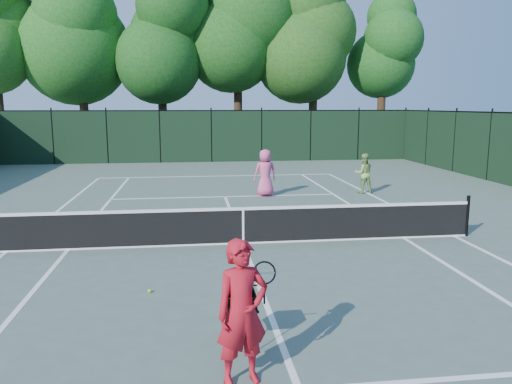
{
  "coord_description": "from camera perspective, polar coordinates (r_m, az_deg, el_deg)",
  "views": [
    {
      "loc": [
        -1.21,
        -11.71,
        3.33
      ],
      "look_at": [
        0.45,
        1.0,
        1.1
      ],
      "focal_mm": 35.0,
      "sensor_mm": 36.0,
      "label": 1
    }
  ],
  "objects": [
    {
      "name": "ground",
      "position": [
        12.23,
        -1.48,
        -5.93
      ],
      "size": [
        90.0,
        90.0,
        0.0
      ],
      "primitive_type": "plane",
      "color": "#4D5E54",
      "rests_on": "ground"
    },
    {
      "name": "sideline_doubles_left",
      "position": [
        12.9,
        -26.65,
        -6.15
      ],
      "size": [
        0.1,
        23.77,
        0.01
      ],
      "primitive_type": "cube",
      "color": "white",
      "rests_on": "ground"
    },
    {
      "name": "sideline_doubles_right",
      "position": [
        13.89,
        21.73,
        -4.7
      ],
      "size": [
        0.1,
        23.77,
        0.01
      ],
      "primitive_type": "cube",
      "color": "white",
      "rests_on": "ground"
    },
    {
      "name": "sideline_singles_left",
      "position": [
        12.51,
        -20.69,
        -6.2
      ],
      "size": [
        0.1,
        23.77,
        0.01
      ],
      "primitive_type": "cube",
      "color": "white",
      "rests_on": "ground"
    },
    {
      "name": "sideline_singles_right",
      "position": [
        13.29,
        16.54,
        -5.05
      ],
      "size": [
        0.1,
        23.77,
        0.01
      ],
      "primitive_type": "cube",
      "color": "white",
      "rests_on": "ground"
    },
    {
      "name": "baseline_far",
      "position": [
        23.86,
        -4.45,
        1.83
      ],
      "size": [
        10.97,
        0.1,
        0.01
      ],
      "primitive_type": "cube",
      "color": "white",
      "rests_on": "ground"
    },
    {
      "name": "service_line_far",
      "position": [
        18.45,
        -3.55,
        -0.53
      ],
      "size": [
        8.23,
        0.1,
        0.01
      ],
      "primitive_type": "cube",
      "color": "white",
      "rests_on": "ground"
    },
    {
      "name": "center_service_line",
      "position": [
        12.23,
        -1.48,
        -5.92
      ],
      "size": [
        0.1,
        12.8,
        0.01
      ],
      "primitive_type": "cube",
      "color": "white",
      "rests_on": "ground"
    },
    {
      "name": "tennis_net",
      "position": [
        12.11,
        -1.49,
        -3.76
      ],
      "size": [
        11.69,
        0.09,
        1.06
      ],
      "color": "black",
      "rests_on": "ground"
    },
    {
      "name": "fence_far",
      "position": [
        29.79,
        -5.11,
        6.32
      ],
      "size": [
        24.0,
        0.05,
        3.0
      ],
      "primitive_type": "cube",
      "color": "black",
      "rests_on": "ground"
    },
    {
      "name": "tree_1",
      "position": [
        34.8,
        -19.6,
        18.2
      ],
      "size": [
        6.8,
        6.8,
        13.98
      ],
      "color": "black",
      "rests_on": "ground"
    },
    {
      "name": "tree_2",
      "position": [
        33.84,
        -10.88,
        17.18
      ],
      "size": [
        6.0,
        6.0,
        12.4
      ],
      "color": "black",
      "rests_on": "ground"
    },
    {
      "name": "tree_3",
      "position": [
        34.63,
        -2.12,
        19.31
      ],
      "size": [
        7.0,
        7.0,
        14.45
      ],
      "color": "black",
      "rests_on": "ground"
    },
    {
      "name": "tree_4",
      "position": [
        34.64,
        6.68,
        17.8
      ],
      "size": [
        6.2,
        6.2,
        12.97
      ],
      "color": "black",
      "rests_on": "ground"
    },
    {
      "name": "tree_5",
      "position": [
        36.56,
        14.42,
        16.46
      ],
      "size": [
        5.8,
        5.8,
        12.23
      ],
      "color": "black",
      "rests_on": "ground"
    },
    {
      "name": "coach",
      "position": [
        6.11,
        -1.58,
        -13.6
      ],
      "size": [
        0.86,
        0.81,
        1.79
      ],
      "rotation": [
        0.0,
        0.0,
        0.28
      ],
      "color": "#B51422",
      "rests_on": "ground"
    },
    {
      "name": "player_pink",
      "position": [
        18.45,
        1.06,
        2.22
      ],
      "size": [
        0.93,
        0.69,
        1.74
      ],
      "rotation": [
        0.0,
        0.0,
        3.31
      ],
      "color": "#DF4E88",
      "rests_on": "ground"
    },
    {
      "name": "player_green",
      "position": [
        19.54,
        12.19,
        2.1
      ],
      "size": [
        0.74,
        0.58,
        1.53
      ],
      "rotation": [
        0.0,
        0.0,
        3.14
      ],
      "color": "#80A854",
      "rests_on": "ground"
    },
    {
      "name": "ball_hopper",
      "position": [
        7.06,
        -1.72,
        -12.43
      ],
      "size": [
        0.46,
        0.46,
        0.78
      ],
      "rotation": [
        0.0,
        0.0,
        0.15
      ],
      "color": "black",
      "rests_on": "ground"
    },
    {
      "name": "loose_ball_midcourt",
      "position": [
        9.36,
        -12.06,
        -10.99
      ],
      "size": [
        0.07,
        0.07,
        0.07
      ],
      "primitive_type": "sphere",
      "color": "#BBCE2A",
      "rests_on": "ground"
    }
  ]
}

